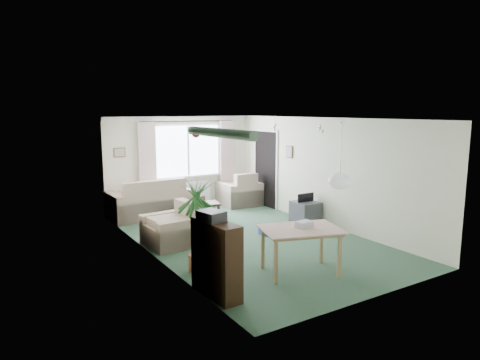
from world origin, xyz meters
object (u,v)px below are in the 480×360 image
bookshelf (216,259)px  dining_table (300,251)px  tv_cube (305,213)px  houseplant (197,225)px  armchair_corner (239,188)px  sofa (149,197)px  coffee_table (200,211)px  pet_bed (274,230)px  armchair_left (170,224)px

bookshelf → dining_table: 1.55m
tv_cube → dining_table: bearing=-131.1°
houseplant → dining_table: size_ratio=1.34×
dining_table → tv_cube: (2.00, 2.22, -0.10)m
armchair_corner → sofa: bearing=2.7°
coffee_table → bookshelf: size_ratio=0.85×
houseplant → pet_bed: bearing=25.3°
sofa → bookshelf: bearing=78.7°
bookshelf → dining_table: size_ratio=0.94×
armchair_left → tv_cube: (3.20, -0.18, -0.16)m
pet_bed → armchair_left: bearing=169.9°
dining_table → armchair_corner: bearing=69.4°
coffee_table → houseplant: bearing=-117.0°
dining_table → armchair_left: bearing=116.6°
coffee_table → tv_cube: (1.88, -1.58, 0.05)m
armchair_left → dining_table: size_ratio=0.82×
armchair_corner → tv_cube: armchair_corner is taller
armchair_left → tv_cube: armchair_left is taller
coffee_table → houseplant: size_ratio=0.59×
coffee_table → houseplant: (-1.47, -2.89, 0.56)m
armchair_corner → dining_table: (-1.77, -4.71, -0.10)m
houseplant → tv_cube: bearing=21.3°
armchair_left → bookshelf: bookshelf is taller
coffee_table → houseplant: houseplant is taller
sofa → coffee_table: (0.90, -0.94, -0.27)m
sofa → houseplant: size_ratio=1.24×
sofa → bookshelf: bookshelf is taller
coffee_table → bookshelf: bookshelf is taller
armchair_left → tv_cube: bearing=82.5°
coffee_table → sofa: bearing=133.6°
sofa → dining_table: sofa is taller
armchair_corner → houseplant: houseplant is taller
armchair_left → dining_table: 2.68m
dining_table → houseplant: bearing=146.0°
sofa → houseplant: houseplant is taller
armchair_left → dining_table: armchair_left is taller
sofa → dining_table: size_ratio=1.67×
sofa → tv_cube: bearing=135.5°
houseplant → armchair_left: bearing=84.2°
armchair_corner → armchair_left: bearing=41.2°
pet_bed → tv_cube: bearing=11.4°
houseplant → pet_bed: size_ratio=2.25×
coffee_table → tv_cube: 2.46m
dining_table → coffee_table: bearing=88.3°
bookshelf → coffee_table: bearing=61.9°
sofa → dining_table: bearing=97.0°
armchair_left → pet_bed: bearing=75.6°
armchair_corner → dining_table: size_ratio=0.89×
houseplant → pet_bed: (2.32, 1.10, -0.69)m
sofa → armchair_left: sofa is taller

